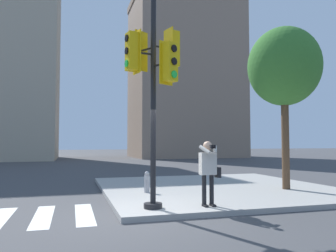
% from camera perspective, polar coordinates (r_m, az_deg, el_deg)
% --- Properties ---
extents(ground_plane, '(160.00, 160.00, 0.00)m').
position_cam_1_polar(ground_plane, '(7.76, -4.92, -15.57)').
color(ground_plane, '#424244').
extents(sidewalk_corner, '(8.00, 8.00, 0.14)m').
position_cam_1_polar(sidewalk_corner, '(12.13, 8.33, -10.65)').
color(sidewalk_corner, '#9E9B96').
rests_on(sidewalk_corner, ground_plane).
extents(traffic_signal_pole, '(1.43, 1.34, 5.24)m').
position_cam_1_polar(traffic_signal_pole, '(8.11, -2.61, 9.57)').
color(traffic_signal_pole, black).
rests_on(traffic_signal_pole, sidewalk_corner).
extents(person_photographer, '(0.58, 0.54, 1.60)m').
position_cam_1_polar(person_photographer, '(8.25, 7.07, -7.13)').
color(person_photographer, black).
rests_on(person_photographer, sidewalk_corner).
extents(street_tree, '(2.47, 2.47, 5.56)m').
position_cam_1_polar(street_tree, '(12.16, 19.56, 9.61)').
color(street_tree, brown).
rests_on(street_tree, sidewalk_corner).
extents(fire_hydrant, '(0.17, 0.23, 0.66)m').
position_cam_1_polar(fire_hydrant, '(10.50, -3.69, -9.71)').
color(fire_hydrant, '#99999E').
rests_on(fire_hydrant, sidewalk_corner).
extents(building_right, '(12.85, 9.58, 19.70)m').
position_cam_1_polar(building_right, '(41.03, 2.91, 8.50)').
color(building_right, gray).
rests_on(building_right, ground_plane).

